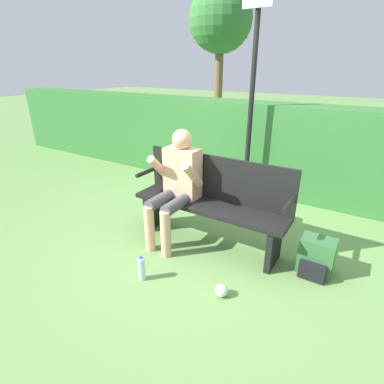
{
  "coord_description": "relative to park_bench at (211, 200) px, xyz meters",
  "views": [
    {
      "loc": [
        1.43,
        -2.61,
        1.9
      ],
      "look_at": [
        -0.15,
        -0.1,
        0.64
      ],
      "focal_mm": 28.0,
      "sensor_mm": 36.0,
      "label": 1
    }
  ],
  "objects": [
    {
      "name": "ground_plane",
      "position": [
        0.0,
        -0.07,
        -0.52
      ],
      "size": [
        40.0,
        40.0,
        0.0
      ],
      "primitive_type": "plane",
      "color": "#668E4C"
    },
    {
      "name": "hedge_back",
      "position": [
        0.0,
        1.88,
        0.17
      ],
      "size": [
        12.0,
        0.58,
        1.38
      ],
      "color": "#337033",
      "rests_on": "ground"
    },
    {
      "name": "park_bench",
      "position": [
        0.0,
        0.0,
        0.0
      ],
      "size": [
        1.77,
        0.4,
        0.99
      ],
      "color": "black",
      "rests_on": "ground"
    },
    {
      "name": "person_seated",
      "position": [
        -0.37,
        -0.14,
        0.19
      ],
      "size": [
        0.53,
        0.66,
        1.27
      ],
      "color": "#DBA884",
      "rests_on": "ground"
    },
    {
      "name": "backpack",
      "position": [
        1.16,
        0.03,
        -0.34
      ],
      "size": [
        0.32,
        0.3,
        0.37
      ],
      "color": "#336638",
      "rests_on": "ground"
    },
    {
      "name": "water_bottle",
      "position": [
        -0.22,
        -0.96,
        -0.4
      ],
      "size": [
        0.07,
        0.07,
        0.26
      ],
      "color": "silver",
      "rests_on": "ground"
    },
    {
      "name": "signpost",
      "position": [
        -0.16,
        1.37,
        1.1
      ],
      "size": [
        0.39,
        0.09,
        2.86
      ],
      "color": "black",
      "rests_on": "ground"
    },
    {
      "name": "tree",
      "position": [
        -3.09,
        6.04,
        2.55
      ],
      "size": [
        1.84,
        1.84,
        4.04
      ],
      "color": "brown",
      "rests_on": "ground"
    },
    {
      "name": "litter_crumple",
      "position": [
        0.53,
        -0.76,
        -0.46
      ],
      "size": [
        0.12,
        0.12,
        0.12
      ],
      "color": "silver",
      "rests_on": "ground"
    }
  ]
}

